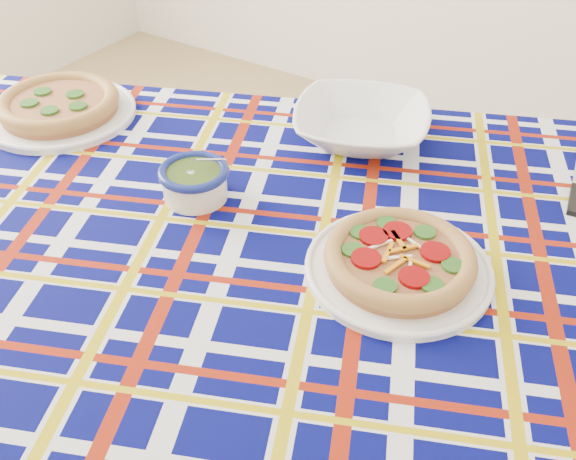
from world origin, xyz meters
The scene contains 7 objects.
floor centered at (0.00, 0.00, 0.00)m, with size 4.00×4.00×0.00m, color #9D7F51.
dining_table centered at (0.38, -0.05, 0.73)m, with size 2.00×1.66×0.80m.
tablecloth centered at (0.38, -0.05, 0.75)m, with size 1.75×1.11×0.11m, color #04064E, non-canonical shape.
main_focaccia_plate centered at (0.58, 0.01, 0.84)m, with size 0.31×0.31×0.06m, color #9B5D37, non-canonical shape.
pesto_bowl centered at (0.17, 0.00, 0.85)m, with size 0.13×0.13×0.08m, color #24390F, non-canonical shape.
serving_bowl centered at (0.33, 0.35, 0.84)m, with size 0.29×0.29×0.07m, color white.
second_focaccia_plate centered at (-0.28, 0.07, 0.84)m, with size 0.34×0.34×0.06m, color #9B5D37, non-canonical shape.
Camera 1 is at (0.85, -0.73, 1.52)m, focal length 40.00 mm.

